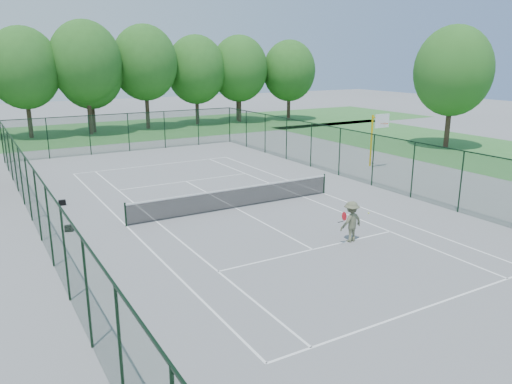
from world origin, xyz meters
TOP-DOWN VIEW (x-y plane):
  - ground at (0.00, 0.00)m, footprint 140.00×140.00m
  - grass_far at (0.00, 30.00)m, footprint 80.00×16.00m
  - grass_side at (24.00, 4.00)m, footprint 14.00×40.00m
  - court_lines at (0.00, 0.00)m, footprint 11.05×23.85m
  - tennis_net at (0.00, 0.00)m, footprint 11.08×0.08m
  - fence_enclosure at (0.00, 0.00)m, footprint 18.05×36.05m
  - tree_line_far at (0.00, 30.00)m, footprint 39.40×6.40m
  - basketball_goal at (12.68, 3.62)m, footprint 1.20×1.43m
  - tree_side at (23.32, 6.54)m, footprint 6.18×6.18m
  - sports_bag_a at (-7.81, 0.60)m, footprint 0.39×0.30m
  - sports_bag_b at (-7.36, 4.89)m, footprint 0.36×0.24m
  - tennis_player at (1.87, -6.43)m, footprint 2.21×0.84m

SIDE VIEW (x-z plane):
  - ground at x=0.00m, z-range 0.00..0.00m
  - court_lines at x=0.00m, z-range 0.00..0.01m
  - grass_far at x=0.00m, z-range 0.00..0.01m
  - grass_side at x=24.00m, z-range 0.00..0.01m
  - sports_bag_b at x=-7.36m, z-range 0.00..0.27m
  - sports_bag_a at x=-7.81m, z-range 0.00..0.28m
  - tennis_net at x=0.00m, z-range 0.03..1.13m
  - tennis_player at x=1.87m, z-range 0.00..1.69m
  - fence_enclosure at x=0.00m, z-range 0.05..3.07m
  - basketball_goal at x=12.68m, z-range 0.74..4.39m
  - tree_line_far at x=0.00m, z-range 1.14..10.84m
  - tree_side at x=23.32m, z-range 1.28..11.07m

